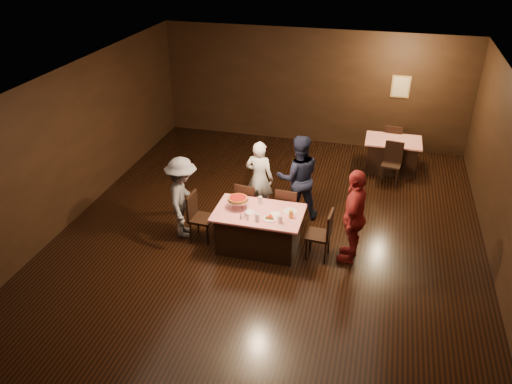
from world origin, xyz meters
TOP-DOWN VIEW (x-y plane):
  - room at (0.00, 0.01)m, footprint 10.00×10.04m
  - main_table at (-0.11, -0.24)m, footprint 1.60×1.00m
  - back_table at (2.18, 3.74)m, footprint 1.30×0.90m
  - chair_far_left at (-0.51, 0.51)m, footprint 0.47×0.47m
  - chair_far_right at (0.29, 0.51)m, footprint 0.45×0.45m
  - chair_end_left at (-1.21, -0.24)m, footprint 0.44×0.44m
  - chair_end_right at (0.99, -0.24)m, footprint 0.45×0.45m
  - chair_back_near at (2.18, 3.04)m, footprint 0.47×0.47m
  - chair_back_far at (2.18, 4.34)m, footprint 0.45×0.45m
  - diner_white_jacket at (-0.41, 0.98)m, footprint 0.62×0.44m
  - diner_navy_hoodie at (0.37, 1.03)m, footprint 1.04×0.92m
  - diner_grey_knit at (-1.61, -0.17)m, footprint 0.84×1.16m
  - diner_red_shirt at (1.57, -0.14)m, footprint 0.55×1.08m
  - pizza_stand at (-0.51, -0.19)m, footprint 0.38×0.38m
  - plate_with_slice at (0.14, -0.42)m, footprint 0.25×0.25m
  - plate_empty at (0.44, -0.09)m, footprint 0.25×0.25m
  - glass_front_left at (-0.06, -0.54)m, footprint 0.08×0.08m
  - glass_front_right at (0.34, -0.49)m, footprint 0.08×0.08m
  - glass_amber at (0.49, -0.29)m, footprint 0.08×0.08m
  - glass_back at (-0.16, 0.06)m, footprint 0.08×0.08m
  - condiments at (-0.29, -0.52)m, footprint 0.17×0.10m
  - napkin_center at (0.19, -0.24)m, footprint 0.19×0.19m
  - napkin_left at (-0.26, -0.29)m, footprint 0.21×0.21m

SIDE VIEW (x-z plane):
  - main_table at x=-0.11m, z-range 0.00..0.77m
  - back_table at x=2.18m, z-range 0.00..0.77m
  - chair_far_left at x=-0.51m, z-range 0.00..0.95m
  - chair_far_right at x=0.29m, z-range 0.00..0.95m
  - chair_end_left at x=-1.21m, z-range 0.00..0.95m
  - chair_end_right at x=0.99m, z-range 0.00..0.95m
  - chair_back_near at x=2.18m, z-range 0.00..0.95m
  - chair_back_far at x=2.18m, z-range 0.00..0.95m
  - napkin_center at x=0.19m, z-range 0.77..0.78m
  - napkin_left at x=-0.26m, z-range 0.77..0.78m
  - plate_empty at x=0.44m, z-range 0.77..0.78m
  - plate_with_slice at x=0.14m, z-range 0.76..0.83m
  - diner_white_jacket at x=-0.41m, z-range 0.00..1.60m
  - diner_grey_knit at x=-1.61m, z-range 0.00..1.62m
  - condiments at x=-0.29m, z-range 0.77..0.87m
  - glass_front_left at x=-0.06m, z-range 0.77..0.91m
  - glass_front_right at x=0.34m, z-range 0.77..0.91m
  - glass_amber at x=0.49m, z-range 0.77..0.91m
  - glass_back at x=-0.16m, z-range 0.77..0.91m
  - diner_red_shirt at x=1.57m, z-range 0.00..1.78m
  - diner_navy_hoodie at x=0.37m, z-range 0.00..1.79m
  - pizza_stand at x=-0.51m, z-range 0.84..1.06m
  - room at x=0.00m, z-range 0.63..3.65m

